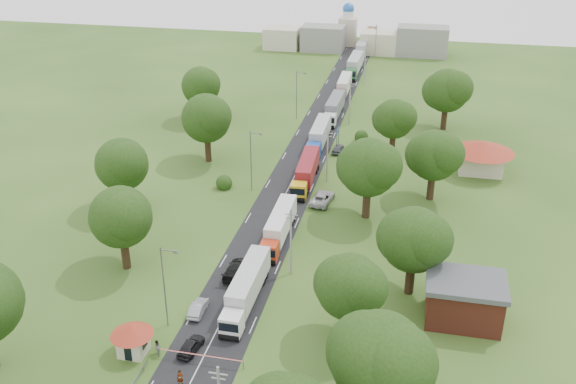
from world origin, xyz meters
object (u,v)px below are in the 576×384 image
(info_sign, at_px, (338,134))
(car_lane_mid, at_px, (198,308))
(pedestrian_near, at_px, (180,378))
(guard_booth, at_px, (132,336))
(truck_0, at_px, (247,288))
(car_lane_front, at_px, (191,346))
(boom_barrier, at_px, (187,354))

(info_sign, xyz_separation_m, car_lane_mid, (-8.20, -52.09, -2.34))
(pedestrian_near, bearing_deg, info_sign, 68.50)
(guard_booth, distance_m, car_lane_mid, 9.09)
(truck_0, distance_m, car_lane_front, 10.10)
(boom_barrier, relative_size, guard_booth, 2.10)
(truck_0, height_order, pedestrian_near, truck_0)
(info_sign, distance_m, truck_0, 49.21)
(info_sign, bearing_deg, car_lane_front, -96.57)
(car_lane_mid, bearing_deg, pedestrian_near, 99.75)
(boom_barrier, relative_size, truck_0, 0.66)
(truck_0, bearing_deg, car_lane_mid, -148.17)
(info_sign, xyz_separation_m, car_lane_front, (-6.74, -58.50, -2.33))
(guard_booth, height_order, car_lane_mid, guard_booth)
(boom_barrier, distance_m, guard_booth, 5.98)
(truck_0, bearing_deg, car_lane_front, -109.72)
(guard_booth, bearing_deg, car_lane_mid, 62.05)
(pedestrian_near, bearing_deg, guard_booth, 135.28)
(boom_barrier, bearing_deg, guard_booth, -179.99)
(truck_0, xyz_separation_m, car_lane_front, (-3.38, -9.42, -1.37))
(car_lane_front, distance_m, pedestrian_near, 5.06)
(guard_booth, relative_size, truck_0, 0.32)
(guard_booth, distance_m, truck_0, 14.17)
(guard_booth, height_order, car_lane_front, guard_booth)
(guard_booth, xyz_separation_m, info_sign, (12.40, 60.00, 0.84))
(truck_0, height_order, car_lane_mid, truck_0)
(pedestrian_near, bearing_deg, boom_barrier, 83.18)
(boom_barrier, height_order, truck_0, truck_0)
(boom_barrier, height_order, car_lane_front, car_lane_front)
(car_lane_front, bearing_deg, car_lane_mid, -69.27)
(guard_booth, relative_size, pedestrian_near, 2.47)
(truck_0, relative_size, pedestrian_near, 7.83)
(boom_barrier, bearing_deg, truck_0, 73.70)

